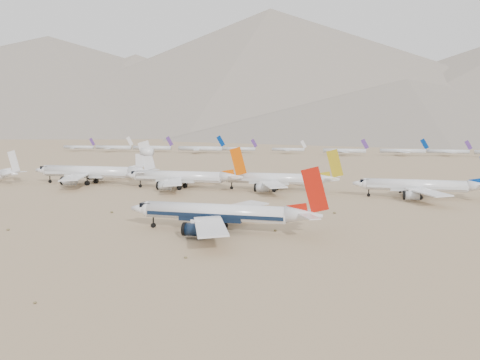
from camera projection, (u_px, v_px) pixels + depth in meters
The scene contains 9 objects.
ground at pixel (185, 228), 126.70m from camera, with size 7000.00×7000.00×0.00m, color #7C6648.
main_airliner at pixel (223, 213), 121.22m from camera, with size 50.10×48.94×17.68m.
row2_navy_widebody at pixel (422, 186), 176.62m from camera, with size 48.78×47.70×17.35m.
row2_gold_tail at pixel (277, 179), 197.36m from camera, with size 50.81×49.69×18.09m.
row2_orange_tail at pixel (184, 177), 203.09m from camera, with size 52.50×51.36×18.73m.
row2_white_trijet at pixel (94, 172), 218.65m from camera, with size 59.16×57.82×20.96m.
distant_storage_row at pixel (262, 149), 459.88m from camera, with size 457.31×53.67×15.66m.
mountain_range at pixel (369, 80), 1672.75m from camera, with size 7354.00×3024.00×470.00m.
desert_scrub at pixel (28, 241), 110.62m from camera, with size 206.06×121.67×0.63m.
Camera 1 is at (45.32, -116.75, 27.48)m, focal length 35.00 mm.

